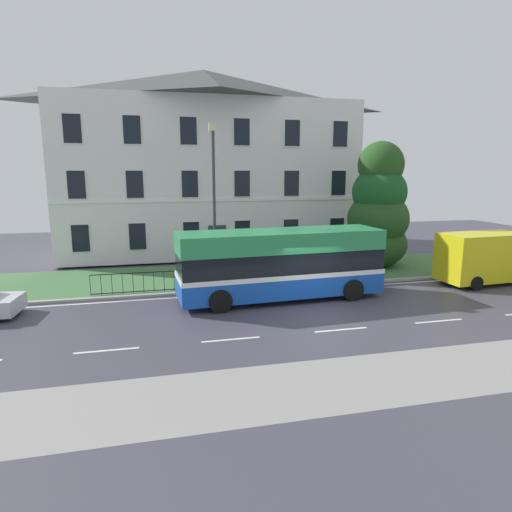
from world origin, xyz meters
The scene contains 8 objects.
ground_plane centered at (0.00, 1.17, -0.01)m, with size 60.00×56.00×0.18m.
georgian_townhouse centered at (-2.57, 16.11, 6.29)m, with size 19.36×10.53×12.27m.
iron_verge_railing centered at (-2.57, 4.40, 0.62)m, with size 13.34×0.04×0.97m.
evergreen_tree centered at (6.20, 7.37, 3.07)m, with size 4.01×4.18×7.31m.
single_decker_bus centered at (-1.01, 2.42, 1.61)m, with size 9.13×2.95×3.06m.
white_panel_van centered at (9.85, 2.70, 1.31)m, with size 5.48×2.41×2.56m.
street_lamp_post centered at (-3.57, 4.81, 4.43)m, with size 0.36×0.24×7.62m.
litter_bin centered at (2.49, 4.92, 0.66)m, with size 0.45×0.45×1.08m.
Camera 1 is at (-6.40, -15.58, 5.60)m, focal length 30.71 mm.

